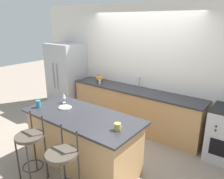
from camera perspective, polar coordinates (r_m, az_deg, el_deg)
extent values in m
plane|color=gray|center=(4.86, 3.35, -11.04)|extent=(18.00, 18.00, 0.00)
cube|color=silver|center=(4.90, 7.83, 5.97)|extent=(6.00, 0.07, 2.70)
cube|color=tan|center=(4.93, 5.70, -5.05)|extent=(3.03, 0.58, 0.87)
cube|color=#2D2D33|center=(4.78, 5.87, -0.06)|extent=(3.07, 0.62, 0.03)
cube|color=black|center=(4.77, 5.87, 0.07)|extent=(0.56, 0.32, 0.01)
cylinder|color=#ADAFB5|center=(4.91, 7.14, 1.93)|extent=(0.02, 0.02, 0.22)
cylinder|color=#ADAFB5|center=(4.83, 6.83, 2.92)|extent=(0.02, 0.12, 0.02)
cube|color=tan|center=(3.71, -7.61, -13.24)|extent=(1.85, 0.78, 0.87)
cube|color=#2D2D33|center=(3.50, -7.91, -6.86)|extent=(1.97, 0.90, 0.03)
cube|color=#ADAFB5|center=(5.99, -11.64, 3.32)|extent=(0.89, 0.75, 1.76)
cylinder|color=#939399|center=(5.79, -15.05, 3.47)|extent=(0.02, 0.02, 0.67)
cylinder|color=#939399|center=(5.68, -14.16, 3.27)|extent=(0.02, 0.02, 0.67)
cylinder|color=black|center=(3.91, 25.56, -8.72)|extent=(0.03, 0.02, 0.03)
cylinder|color=black|center=(3.94, 25.41, -9.67)|extent=(0.03, 0.02, 0.03)
cylinder|color=#332D28|center=(3.68, -23.41, -16.53)|extent=(0.02, 0.02, 0.71)
cylinder|color=#332D28|center=(3.46, -20.85, -18.53)|extent=(0.02, 0.02, 0.71)
cylinder|color=#332D28|center=(3.80, -19.49, -14.89)|extent=(0.02, 0.02, 0.71)
cylinder|color=#332D28|center=(3.59, -16.78, -16.68)|extent=(0.02, 0.02, 0.71)
torus|color=#332D28|center=(3.70, -19.92, -18.27)|extent=(0.31, 0.31, 0.02)
cylinder|color=#4C4238|center=(3.44, -20.81, -11.41)|extent=(0.41, 0.41, 0.04)
cylinder|color=#332D28|center=(3.54, -20.40, -7.38)|extent=(0.02, 0.02, 0.30)
cylinder|color=#332D28|center=(3.32, -17.62, -8.82)|extent=(0.02, 0.02, 0.30)
cube|color=#332D28|center=(3.39, -19.22, -6.63)|extent=(0.29, 0.02, 0.04)
cylinder|color=#332D28|center=(3.31, -12.30, -19.57)|extent=(0.02, 0.02, 0.71)
cylinder|color=#332D28|center=(3.13, -8.54, -21.77)|extent=(0.02, 0.02, 0.71)
cylinder|color=#4C4238|center=(2.92, -13.10, -16.12)|extent=(0.41, 0.41, 0.04)
cylinder|color=#332D28|center=(3.01, -12.99, -11.23)|extent=(0.02, 0.02, 0.30)
cylinder|color=#332D28|center=(2.82, -9.05, -13.14)|extent=(0.02, 0.02, 0.30)
cube|color=#332D28|center=(2.87, -11.21, -10.52)|extent=(0.29, 0.02, 0.04)
cylinder|color=beige|center=(3.82, -12.16, -4.58)|extent=(0.22, 0.22, 0.01)
torus|color=beige|center=(3.81, -12.17, -4.50)|extent=(0.22, 0.22, 0.01)
cylinder|color=white|center=(4.05, -12.37, -3.34)|extent=(0.07, 0.07, 0.00)
cylinder|color=white|center=(4.03, -12.41, -2.77)|extent=(0.01, 0.01, 0.08)
cone|color=white|center=(4.00, -12.49, -1.58)|extent=(0.07, 0.07, 0.10)
cylinder|color=#C1B251|center=(3.00, 1.41, -9.66)|extent=(0.09, 0.09, 0.10)
torus|color=#C1B251|center=(2.97, 2.14, -9.87)|extent=(0.07, 0.01, 0.07)
cylinder|color=teal|center=(3.93, -18.70, -3.58)|extent=(0.08, 0.08, 0.12)
ellipsoid|color=orange|center=(5.35, -3.28, 2.90)|extent=(0.17, 0.17, 0.13)
cylinder|color=brown|center=(5.33, -3.29, 3.71)|extent=(0.02, 0.02, 0.02)
cylinder|color=silver|center=(5.12, -3.21, 2.13)|extent=(0.06, 0.06, 0.12)
cylinder|color=black|center=(5.10, -3.23, 2.94)|extent=(0.02, 0.02, 0.03)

